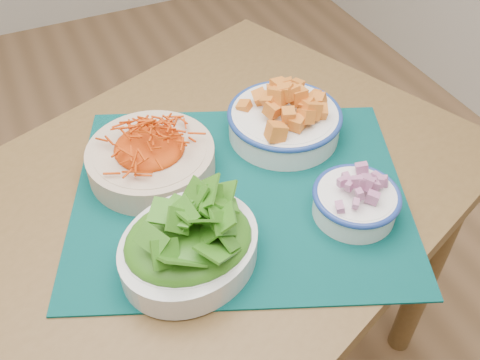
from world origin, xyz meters
The scene contains 7 objects.
ground centered at (0.00, 0.00, 0.00)m, with size 4.00×4.00×0.00m, color #A2774E.
table centered at (0.21, -0.21, 0.64)m, with size 1.29×1.08×0.75m.
placemat centered at (0.31, -0.24, 0.75)m, with size 0.57×0.47×0.00m, color #012C2C.
carrot_bowl centered at (0.19, -0.12, 0.79)m, with size 0.30×0.30×0.08m.
squash_bowl centered at (0.45, -0.13, 0.81)m, with size 0.28×0.28×0.11m.
lettuce_bowl centered at (0.18, -0.34, 0.80)m, with size 0.28×0.27×0.11m.
onion_bowl centered at (0.46, -0.36, 0.79)m, with size 0.17×0.17×0.07m.
Camera 1 is at (0.04, -0.83, 1.42)m, focal length 40.00 mm.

